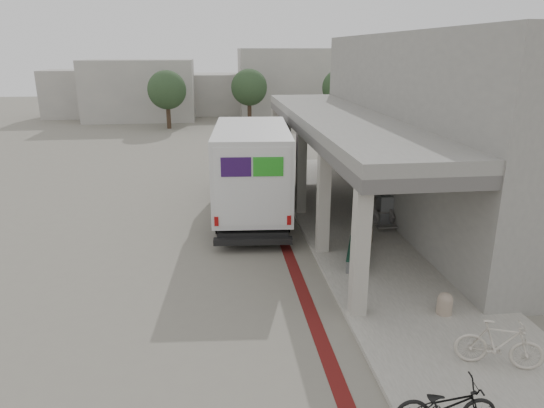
{
  "coord_description": "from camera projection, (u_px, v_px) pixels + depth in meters",
  "views": [
    {
      "loc": [
        -1.3,
        -13.89,
        6.4
      ],
      "look_at": [
        0.52,
        1.02,
        1.6
      ],
      "focal_mm": 32.0,
      "sensor_mm": 36.0,
      "label": 1
    }
  ],
  "objects": [
    {
      "name": "bicycle_cream",
      "position": [
        499.0,
        344.0,
        9.93
      ],
      "size": [
        1.8,
        1.1,
        1.05
      ],
      "primitive_type": "imported",
      "rotation": [
        0.0,
        0.0,
        1.19
      ],
      "color": "#BAB1A3",
      "rests_on": "sidewalk"
    },
    {
      "name": "ground",
      "position": [
        260.0,
        263.0,
        15.23
      ],
      "size": [
        120.0,
        120.0,
        0.0
      ],
      "primitive_type": "plane",
      "color": "slate",
      "rests_on": "ground"
    },
    {
      "name": "distant_backdrop",
      "position": [
        196.0,
        88.0,
        48.01
      ],
      "size": [
        28.0,
        10.0,
        6.5
      ],
      "color": "#98958F",
      "rests_on": "ground"
    },
    {
      "name": "bicycle_black",
      "position": [
        446.0,
        405.0,
        8.31
      ],
      "size": [
        1.8,
        0.76,
        0.92
      ],
      "primitive_type": "imported",
      "rotation": [
        0.0,
        0.0,
        1.48
      ],
      "color": "black",
      "rests_on": "sidewalk"
    },
    {
      "name": "bollard_far",
      "position": [
        367.0,
        232.0,
        16.61
      ],
      "size": [
        0.4,
        0.4,
        0.59
      ],
      "color": "gray",
      "rests_on": "sidewalk"
    },
    {
      "name": "tree_mid",
      "position": [
        249.0,
        88.0,
        42.86
      ],
      "size": [
        3.2,
        3.2,
        4.8
      ],
      "color": "#38281C",
      "rests_on": "ground"
    },
    {
      "name": "bike_lane_stripe",
      "position": [
        282.0,
        238.0,
        17.24
      ],
      "size": [
        0.35,
        40.0,
        0.01
      ],
      "primitive_type": "cube",
      "color": "#571211",
      "rests_on": "ground"
    },
    {
      "name": "bollard_near",
      "position": [
        445.0,
        303.0,
        12.0
      ],
      "size": [
        0.38,
        0.38,
        0.57
      ],
      "color": "gray",
      "rests_on": "sidewalk"
    },
    {
      "name": "tree_left",
      "position": [
        167.0,
        90.0,
        40.16
      ],
      "size": [
        3.2,
        3.2,
        4.8
      ],
      "color": "#38281C",
      "rests_on": "ground"
    },
    {
      "name": "fedex_truck",
      "position": [
        252.0,
        166.0,
        19.34
      ],
      "size": [
        3.28,
        8.77,
        3.67
      ],
      "rotation": [
        0.0,
        0.0,
        -0.07
      ],
      "color": "black",
      "rests_on": "ground"
    },
    {
      "name": "sidewalk",
      "position": [
        383.0,
        255.0,
        15.67
      ],
      "size": [
        4.4,
        28.0,
        0.12
      ],
      "primitive_type": "cube",
      "color": "gray",
      "rests_on": "ground"
    },
    {
      "name": "utility_cabinet",
      "position": [
        385.0,
        209.0,
        18.19
      ],
      "size": [
        0.54,
        0.7,
        1.12
      ],
      "primitive_type": "cube",
      "rotation": [
        0.0,
        0.0,
        -0.06
      ],
      "color": "gray",
      "rests_on": "sidewalk"
    },
    {
      "name": "tree_right",
      "position": [
        340.0,
        88.0,
        42.83
      ],
      "size": [
        3.2,
        3.2,
        4.8
      ],
      "color": "#38281C",
      "rests_on": "ground"
    },
    {
      "name": "transit_building",
      "position": [
        419.0,
        129.0,
        19.23
      ],
      "size": [
        7.6,
        17.0,
        7.0
      ],
      "color": "slate",
      "rests_on": "ground"
    },
    {
      "name": "bench",
      "position": [
        355.0,
        252.0,
        14.91
      ],
      "size": [
        1.09,
        2.08,
        0.48
      ],
      "rotation": [
        0.0,
        0.0,
        -0.34
      ],
      "color": "slate",
      "rests_on": "sidewalk"
    }
  ]
}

